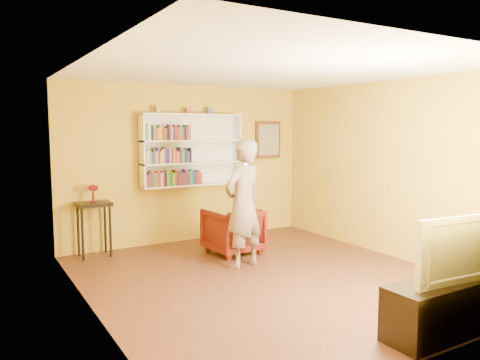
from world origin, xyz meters
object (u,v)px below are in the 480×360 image
Objects in this scene: ruby_lustre at (93,190)px; console_table at (94,212)px; bookshelf at (190,150)px; person at (243,204)px; armchair at (233,231)px; tv_cabinet at (449,306)px; television at (452,247)px.

console_table is at bearing -104.04° from ruby_lustre.
ruby_lustre is (-1.71, -0.16, -0.55)m from bookshelf.
bookshelf reaches higher than person.
console_table is 1.07× the size of armchair.
ruby_lustre is 0.34× the size of armchair.
console_table is at bearing 116.97° from tv_cabinet.
bookshelf is at bearing 97.15° from tv_cabinet.
tv_cabinet is (2.29, -4.50, -0.44)m from console_table.
armchair is 3.64m from television.
person is 1.24× the size of tv_cabinet.
ruby_lustre is at bearing 116.97° from tv_cabinet.
ruby_lustre is at bearing 75.96° from console_table.
bookshelf is 4.88m from tv_cabinet.
ruby_lustre is (0.00, 0.00, 0.34)m from console_table.
ruby_lustre is 5.05m from television.
armchair is 0.95m from person.
person reaches higher than tv_cabinet.
armchair is 0.71× the size of television.
armchair is at bearing 100.50° from television.
bookshelf is 1.61× the size of television.
television is at bearing 91.24° from armchair.
armchair is (1.94, -0.91, -0.34)m from console_table.
ruby_lustre is at bearing -174.65° from bookshelf.
armchair is (1.94, -0.91, -0.68)m from ruby_lustre.
television is (0.00, 0.00, 0.58)m from tv_cabinet.
ruby_lustre is 0.19× the size of tv_cabinet.
armchair is 0.44× the size of person.
bookshelf is 1.80m from ruby_lustre.
ruby_lustre is 5.11m from tv_cabinet.
person is (-0.02, -1.81, -0.69)m from bookshelf.
ruby_lustre is at bearing -60.95° from person.
television is at bearing -63.03° from ruby_lustre.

